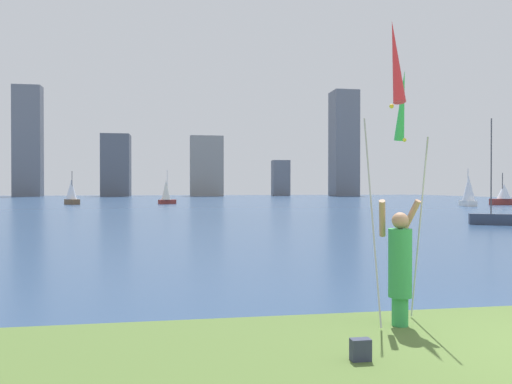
# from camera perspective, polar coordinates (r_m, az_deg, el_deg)

# --- Properties ---
(ground) EXTENTS (120.00, 138.00, 0.12)m
(ground) POSITION_cam_1_polar(r_m,az_deg,el_deg) (56.37, -4.46, -1.54)
(ground) COLOR #4C662D
(person) EXTENTS (0.67, 0.49, 1.82)m
(person) POSITION_cam_1_polar(r_m,az_deg,el_deg) (7.45, 16.28, -7.93)
(person) COLOR green
(person) RESTS_ON ground
(kite_flag_left) EXTENTS (0.16, 1.28, 4.18)m
(kite_flag_left) POSITION_cam_1_polar(r_m,az_deg,el_deg) (6.85, 15.68, 13.34)
(kite_flag_left) COLOR #B2B2B7
(kite_flag_left) RESTS_ON ground
(kite_flag_right) EXTENTS (0.16, 1.01, 3.82)m
(kite_flag_right) POSITION_cam_1_polar(r_m,az_deg,el_deg) (8.22, 16.59, 8.84)
(kite_flag_right) COLOR #B2B2B7
(kite_flag_right) RESTS_ON ground
(bag) EXTENTS (0.23, 0.13, 0.25)m
(bag) POSITION_cam_1_polar(r_m,az_deg,el_deg) (6.05, 11.98, -17.38)
(bag) COLOR #33384C
(bag) RESTS_ON ground
(sailboat_1) EXTENTS (3.11, 1.72, 3.62)m
(sailboat_1) POSITION_cam_1_polar(r_m,az_deg,el_deg) (62.51, 26.68, -0.24)
(sailboat_1) COLOR maroon
(sailboat_1) RESTS_ON ground
(sailboat_3) EXTENTS (2.19, 1.48, 5.66)m
(sailboat_3) POSITION_cam_1_polar(r_m,az_deg,el_deg) (29.06, 25.51, -2.71)
(sailboat_3) COLOR #333D51
(sailboat_3) RESTS_ON ground
(sailboat_5) EXTENTS (2.17, 1.63, 4.07)m
(sailboat_5) POSITION_cam_1_polar(r_m,az_deg,el_deg) (59.69, -10.33, -0.01)
(sailboat_5) COLOR maroon
(sailboat_5) RESTS_ON ground
(sailboat_7) EXTENTS (1.49, 2.69, 3.97)m
(sailboat_7) POSITION_cam_1_polar(r_m,az_deg,el_deg) (56.07, 23.33, 0.00)
(sailboat_7) COLOR white
(sailboat_7) RESTS_ON ground
(sailboat_8) EXTENTS (2.08, 2.50, 3.89)m
(sailboat_8) POSITION_cam_1_polar(r_m,az_deg,el_deg) (61.26, -20.53, -0.09)
(sailboat_8) COLOR brown
(sailboat_8) RESTS_ON ground
(skyline_tower_0) EXTENTS (5.84, 3.13, 24.07)m
(skyline_tower_0) POSITION_cam_1_polar(r_m,az_deg,el_deg) (118.46, -24.86, 5.36)
(skyline_tower_0) COLOR slate
(skyline_tower_0) RESTS_ON ground
(skyline_tower_1) EXTENTS (6.08, 5.92, 13.66)m
(skyline_tower_1) POSITION_cam_1_polar(r_m,az_deg,el_deg) (113.53, -15.86, 2.97)
(skyline_tower_1) COLOR #565B66
(skyline_tower_1) RESTS_ON ground
(skyline_tower_2) EXTENTS (7.41, 3.33, 13.54)m
(skyline_tower_2) POSITION_cam_1_polar(r_m,az_deg,el_deg) (111.77, -5.73, 2.99)
(skyline_tower_2) COLOR gray
(skyline_tower_2) RESTS_ON ground
(skyline_tower_3) EXTENTS (4.06, 3.08, 8.40)m
(skyline_tower_3) POSITION_cam_1_polar(r_m,az_deg,el_deg) (117.37, 2.87, 1.62)
(skyline_tower_3) COLOR slate
(skyline_tower_3) RESTS_ON ground
(skyline_tower_4) EXTENTS (5.80, 6.00, 24.69)m
(skyline_tower_4) POSITION_cam_1_polar(r_m,az_deg,el_deg) (119.08, 10.12, 5.53)
(skyline_tower_4) COLOR slate
(skyline_tower_4) RESTS_ON ground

